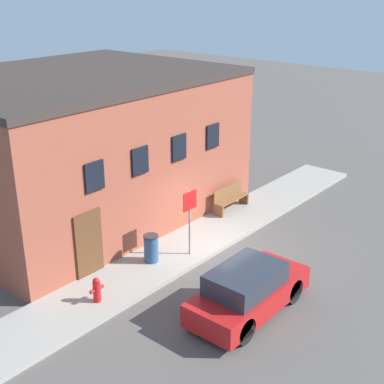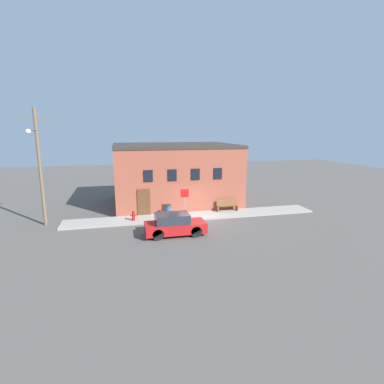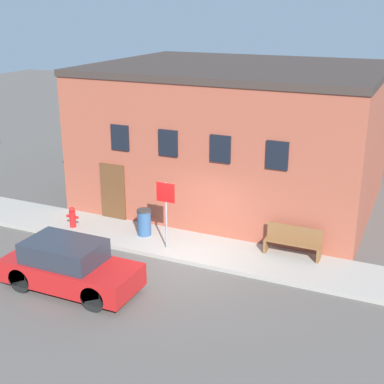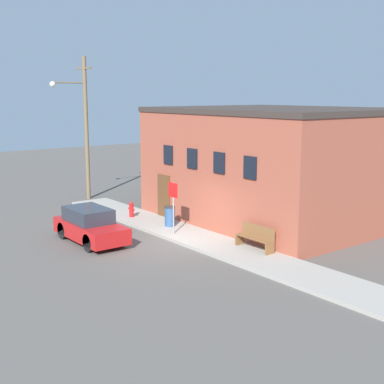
% 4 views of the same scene
% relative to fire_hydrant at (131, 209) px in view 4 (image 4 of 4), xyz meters
% --- Properties ---
extents(ground_plane, '(80.00, 80.00, 0.00)m').
position_rel_fire_hydrant_xyz_m(ground_plane, '(4.69, -0.77, -0.50)').
color(ground_plane, '#56514C').
extents(sidewalk, '(19.65, 2.14, 0.13)m').
position_rel_fire_hydrant_xyz_m(sidewalk, '(4.69, 0.30, -0.44)').
color(sidewalk, '#9E998E').
rests_on(sidewalk, ground).
extents(brick_building, '(10.85, 8.74, 5.43)m').
position_rel_fire_hydrant_xyz_m(brick_building, '(4.11, 5.67, 2.21)').
color(brick_building, '#9E4C38').
rests_on(brick_building, ground).
extents(fire_hydrant, '(0.47, 0.22, 0.75)m').
position_rel_fire_hydrant_xyz_m(fire_hydrant, '(0.00, 0.00, 0.00)').
color(fire_hydrant, red).
rests_on(fire_hydrant, sidewalk).
extents(stop_sign, '(0.63, 0.06, 2.23)m').
position_rel_fire_hydrant_xyz_m(stop_sign, '(3.82, -0.19, 1.17)').
color(stop_sign, gray).
rests_on(stop_sign, sidewalk).
extents(bench, '(1.76, 0.44, 0.94)m').
position_rel_fire_hydrant_xyz_m(bench, '(7.68, 0.99, 0.09)').
color(bench, brown).
rests_on(bench, sidewalk).
extents(trash_bin, '(0.49, 0.49, 0.92)m').
position_rel_fire_hydrant_xyz_m(trash_bin, '(2.65, 0.44, 0.09)').
color(trash_bin, '#2D517F').
rests_on(trash_bin, sidewalk).
extents(utility_pole, '(1.80, 2.20, 8.16)m').
position_rel_fire_hydrant_xyz_m(utility_pole, '(-6.17, 0.62, 3.93)').
color(utility_pole, brown).
rests_on(utility_pole, ground).
extents(parked_car, '(3.91, 1.61, 1.43)m').
position_rel_fire_hydrant_xyz_m(parked_car, '(2.44, -3.45, 0.18)').
color(parked_car, black).
rests_on(parked_car, ground).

